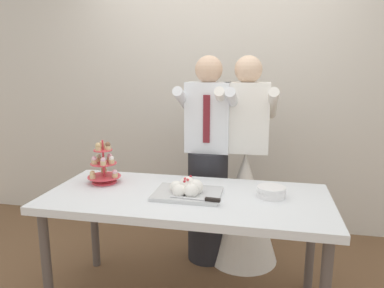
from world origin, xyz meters
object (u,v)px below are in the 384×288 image
(dessert_table, at_px, (186,206))
(main_cake_tray, at_px, (188,190))
(person_groom, at_px, (208,172))
(plate_stack, at_px, (271,192))
(person_bride, at_px, (244,192))
(cupcake_stand, at_px, (104,166))

(dessert_table, relative_size, main_cake_tray, 4.13)
(main_cake_tray, relative_size, person_groom, 0.26)
(plate_stack, distance_m, person_bride, 0.67)
(cupcake_stand, xyz_separation_m, plate_stack, (1.15, -0.05, -0.09))
(cupcake_stand, bearing_deg, dessert_table, -11.40)
(dessert_table, distance_m, main_cake_tray, 0.12)
(plate_stack, height_order, person_groom, person_groom)
(main_cake_tray, height_order, person_groom, person_groom)
(cupcake_stand, xyz_separation_m, person_groom, (0.66, 0.50, -0.15))
(dessert_table, height_order, main_cake_tray, main_cake_tray)
(dessert_table, bearing_deg, person_groom, 86.61)
(dessert_table, bearing_deg, person_bride, 63.72)
(plate_stack, bearing_deg, main_cake_tray, -169.89)
(person_groom, relative_size, person_bride, 1.00)
(cupcake_stand, relative_size, person_groom, 0.18)
(cupcake_stand, relative_size, plate_stack, 1.69)
(plate_stack, xyz_separation_m, person_bride, (-0.20, 0.59, -0.23))
(dessert_table, xyz_separation_m, cupcake_stand, (-0.62, 0.12, 0.20))
(dessert_table, xyz_separation_m, main_cake_tray, (0.01, -0.02, 0.11))
(person_groom, height_order, person_bride, same)
(cupcake_stand, bearing_deg, person_bride, 29.81)
(main_cake_tray, distance_m, plate_stack, 0.52)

